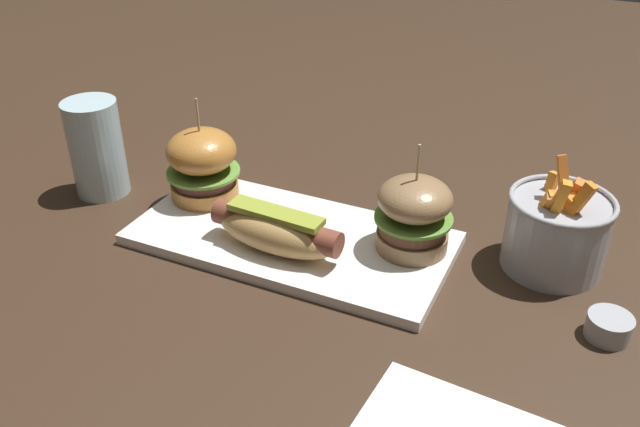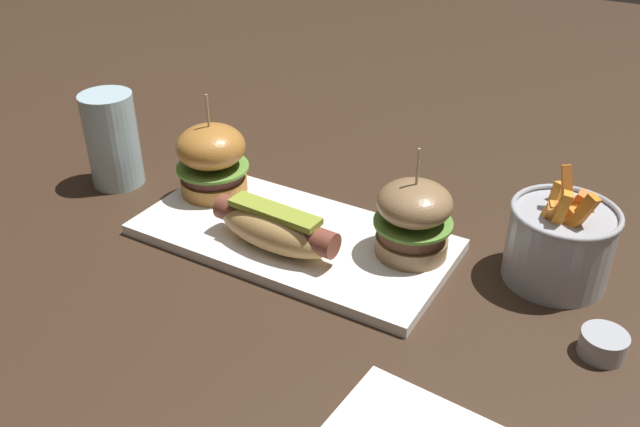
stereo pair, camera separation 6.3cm
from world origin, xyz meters
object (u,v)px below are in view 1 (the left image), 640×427
slider_left (203,164)px  fries_bucket (557,231)px  water_glass (96,148)px  slider_right (414,214)px  hot_dog (278,231)px  platter_main (291,238)px  sauce_ramekin (609,326)px

slider_left → fries_bucket: slider_left is taller
slider_left → water_glass: bearing=-169.1°
fries_bucket → water_glass: 0.62m
slider_left → slider_right: bearing=-0.3°
hot_dog → water_glass: size_ratio=1.24×
slider_right → fries_bucket: (0.16, 0.05, -0.01)m
platter_main → fries_bucket: size_ratio=2.80×
hot_dog → sauce_ramekin: 0.38m
hot_dog → fries_bucket: fries_bucket is taller
slider_right → water_glass: size_ratio=1.01×
water_glass → hot_dog: bearing=-8.2°
platter_main → hot_dog: 0.05m
water_glass → fries_bucket: bearing=7.6°
slider_right → sauce_ramekin: bearing=-12.6°
platter_main → fries_bucket: 0.32m
hot_dog → slider_right: bearing=26.9°
hot_dog → sauce_ramekin: bearing=3.2°
platter_main → hot_dog: (0.00, -0.04, 0.03)m
fries_bucket → sauce_ramekin: 0.13m
platter_main → sauce_ramekin: size_ratio=8.49×
slider_right → hot_dog: bearing=-153.1°
sauce_ramekin → slider_left: bearing=174.2°
hot_dog → fries_bucket: bearing=22.8°
fries_bucket → slider_left: bearing=-173.5°
fries_bucket → sauce_ramekin: fries_bucket is taller
platter_main → sauce_ramekin: (0.38, -0.02, 0.01)m
slider_left → fries_bucket: (0.46, 0.05, -0.01)m
hot_dog → slider_right: slider_right is taller
slider_right → fries_bucket: size_ratio=0.97×
platter_main → slider_left: size_ratio=2.80×
water_glass → sauce_ramekin: bearing=-2.0°
slider_left → fries_bucket: size_ratio=1.00×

